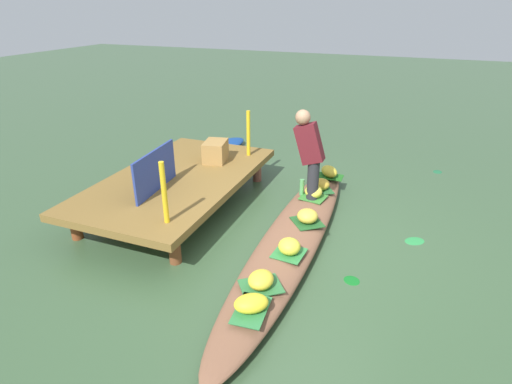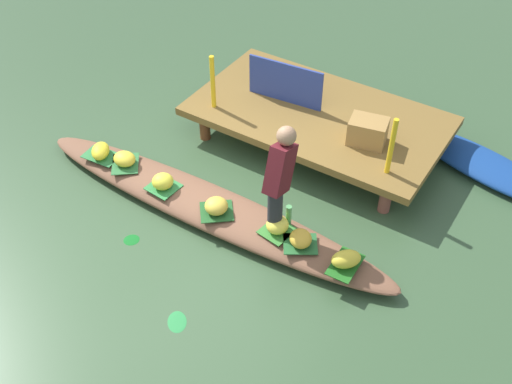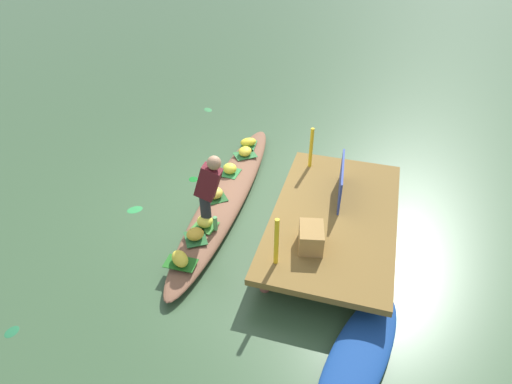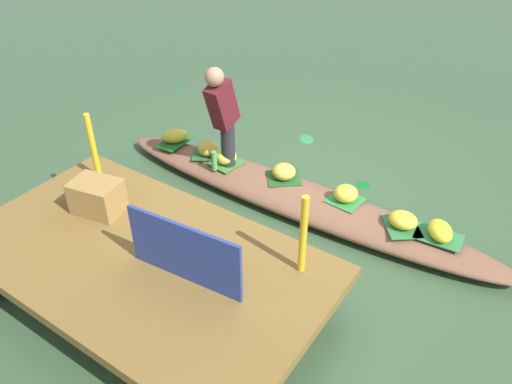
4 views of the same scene
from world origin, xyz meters
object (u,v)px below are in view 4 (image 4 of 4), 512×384
vendor_boat (295,197)px  market_banner (184,253)px  produce_crate (97,197)px  banana_bunch_4 (403,220)px  banana_bunch_1 (208,148)px  vendor_person (223,112)px  banana_bunch_0 (284,172)px  water_bottle (214,161)px  banana_bunch_5 (226,157)px  banana_bunch_3 (346,193)px  banana_bunch_6 (440,231)px  banana_bunch_2 (174,136)px

vendor_boat → market_banner: size_ratio=4.66×
vendor_boat → produce_crate: bearing=53.7°
banana_bunch_4 → produce_crate: (2.38, 1.67, 0.31)m
banana_bunch_1 → vendor_person: (-0.34, 0.11, 0.62)m
banana_bunch_0 → water_bottle: (0.75, 0.29, 0.03)m
banana_bunch_4 → water_bottle: size_ratio=1.20×
banana_bunch_1 → vendor_person: vendor_person is taller
banana_bunch_5 → market_banner: 2.16m
vendor_boat → banana_bunch_0: size_ratio=18.21×
banana_bunch_3 → market_banner: (0.45, 1.98, 0.42)m
vendor_boat → water_bottle: 1.01m
banana_bunch_5 → banana_bunch_6: 2.48m
vendor_person → produce_crate: (0.29, 1.56, -0.31)m
banana_bunch_2 → banana_bunch_6: banana_bunch_2 is taller
vendor_boat → water_bottle: bearing=10.0°
banana_bunch_3 → water_bottle: (1.51, 0.29, 0.03)m
banana_bunch_3 → vendor_person: vendor_person is taller
banana_bunch_5 → vendor_boat: bearing=-179.8°
produce_crate → vendor_person: bearing=-100.5°
water_bottle → market_banner: size_ratio=0.23×
vendor_boat → vendor_person: (0.89, 0.08, 0.82)m
banana_bunch_0 → vendor_person: size_ratio=0.21×
banana_bunch_4 → banana_bunch_5: bearing=0.9°
banana_bunch_4 → water_bottle: 2.17m
banana_bunch_2 → water_bottle: size_ratio=1.32×
market_banner → banana_bunch_6: bearing=-132.1°
banana_bunch_4 → market_banner: 2.24m
banana_bunch_2 → banana_bunch_4: (-2.96, 0.01, -0.01)m
banana_bunch_0 → banana_bunch_4: size_ratio=0.92×
banana_bunch_3 → banana_bunch_6: bearing=177.8°
banana_bunch_5 → water_bottle: 0.18m
market_banner → banana_bunch_3: bearing=-108.2°
banana_bunch_6 → market_banner: market_banner is taller
vendor_boat → banana_bunch_4: banana_bunch_4 is taller
banana_bunch_2 → banana_bunch_5: (-0.83, 0.04, 0.00)m
vendor_boat → banana_bunch_2: 1.78m
banana_bunch_1 → water_bottle: size_ratio=1.08×
banana_bunch_2 → produce_crate: 1.80m
banana_bunch_1 → banana_bunch_2: size_ratio=0.82×
water_bottle → produce_crate: produce_crate is taller
market_banner → banana_bunch_1: bearing=-60.3°
vendor_boat → banana_bunch_6: 1.56m
banana_bunch_0 → produce_crate: produce_crate is taller
banana_bunch_4 → banana_bunch_6: size_ratio=0.90×
banana_bunch_5 → market_banner: market_banner is taller
banana_bunch_0 → banana_bunch_4: (-1.41, 0.08, -0.01)m
vendor_person → produce_crate: size_ratio=2.82×
banana_bunch_0 → banana_bunch_2: bearing=2.7°
banana_bunch_5 → vendor_person: size_ratio=0.20×
banana_bunch_4 → water_bottle: water_bottle is taller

